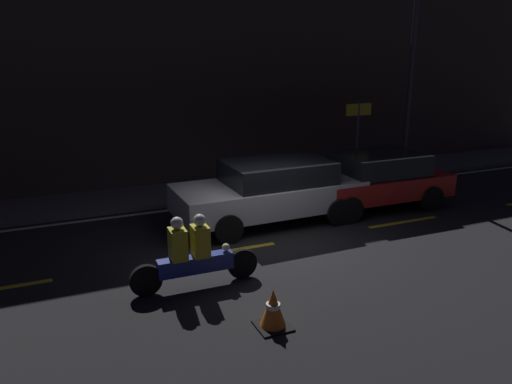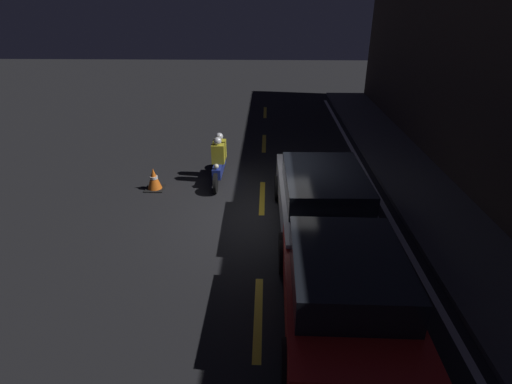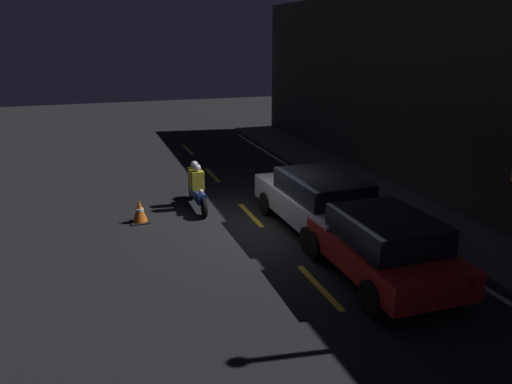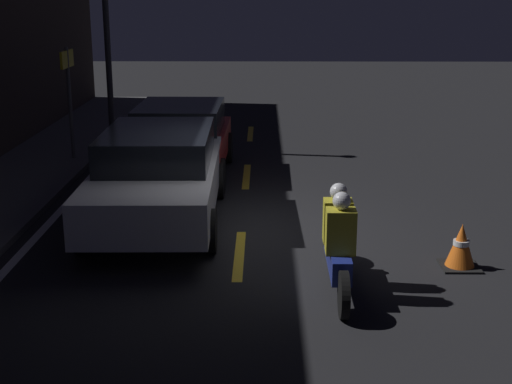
{
  "view_description": "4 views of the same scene",
  "coord_description": "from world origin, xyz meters",
  "px_view_note": "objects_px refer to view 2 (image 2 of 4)",
  "views": [
    {
      "loc": [
        -4.34,
        -9.15,
        4.13
      ],
      "look_at": [
        -0.39,
        0.08,
        1.2
      ],
      "focal_mm": 35.0,
      "sensor_mm": 36.0,
      "label": 1
    },
    {
      "loc": [
        8.66,
        0.11,
        4.85
      ],
      "look_at": [
        1.33,
        -0.1,
        1.29
      ],
      "focal_mm": 28.0,
      "sensor_mm": 36.0,
      "label": 2
    },
    {
      "loc": [
        11.71,
        -4.16,
        4.89
      ],
      "look_at": [
        0.33,
        -0.29,
        1.11
      ],
      "focal_mm": 35.0,
      "sensor_mm": 36.0,
      "label": 3
    },
    {
      "loc": [
        -10.6,
        -0.34,
        3.66
      ],
      "look_at": [
        -0.18,
        -0.23,
        0.71
      ],
      "focal_mm": 50.0,
      "sensor_mm": 36.0,
      "label": 4
    }
  ],
  "objects_px": {
    "motorcycle": "(219,159)",
    "traffic_cone_near": "(154,179)",
    "taxi_red": "(343,284)",
    "sedan_white": "(322,198)"
  },
  "relations": [
    {
      "from": "sedan_white",
      "to": "taxi_red",
      "type": "bearing_deg",
      "value": 178.7
    },
    {
      "from": "taxi_red",
      "to": "motorcycle",
      "type": "distance_m",
      "value": 6.34
    },
    {
      "from": "sedan_white",
      "to": "traffic_cone_near",
      "type": "distance_m",
      "value": 4.87
    },
    {
      "from": "taxi_red",
      "to": "motorcycle",
      "type": "xyz_separation_m",
      "value": [
        -5.76,
        -2.64,
        -0.14
      ]
    },
    {
      "from": "sedan_white",
      "to": "motorcycle",
      "type": "xyz_separation_m",
      "value": [
        -2.76,
        -2.65,
        -0.17
      ]
    },
    {
      "from": "motorcycle",
      "to": "traffic_cone_near",
      "type": "bearing_deg",
      "value": -66.23
    },
    {
      "from": "taxi_red",
      "to": "sedan_white",
      "type": "bearing_deg",
      "value": 0.41
    },
    {
      "from": "motorcycle",
      "to": "traffic_cone_near",
      "type": "height_order",
      "value": "motorcycle"
    },
    {
      "from": "traffic_cone_near",
      "to": "sedan_white",
      "type": "bearing_deg",
      "value": 65.54
    },
    {
      "from": "taxi_red",
      "to": "motorcycle",
      "type": "height_order",
      "value": "taxi_red"
    }
  ]
}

